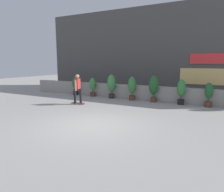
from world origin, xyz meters
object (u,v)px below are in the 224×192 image
Objects in this scene: potted_plant_2 at (111,84)px; potted_plant_3 at (132,87)px; skater_by_wall_left at (78,88)px; potted_plant_1 at (93,86)px; potted_plant_6 at (209,93)px; potted_plant_0 at (75,85)px; potted_plant_4 at (154,87)px; potted_plant_5 at (181,90)px.

potted_plant_3 is at bearing -0.00° from potted_plant_2.
potted_plant_1 is at bearing 105.65° from skater_by_wall_left.
potted_plant_2 is 1.47m from potted_plant_3.
potted_plant_1 is 0.99× the size of potted_plant_6.
skater_by_wall_left reaches higher than potted_plant_0.
potted_plant_1 is 2.76m from skater_by_wall_left.
potted_plant_3 is 0.93× the size of potted_plant_4.
potted_plant_5 is 1.08× the size of potted_plant_6.
potted_plant_6 is at bearing 0.00° from potted_plant_4.
potted_plant_1 is at bearing -180.00° from potted_plant_5.
skater_by_wall_left is at bearing -49.89° from potted_plant_0.
potted_plant_1 is 0.83× the size of potted_plant_2.
potted_plant_6 is (5.85, 0.00, -0.19)m from potted_plant_2.
skater_by_wall_left is at bearing -74.35° from potted_plant_1.
potted_plant_5 is (2.97, 0.00, -0.04)m from potted_plant_3.
potted_plant_1 is 4.34m from potted_plant_4.
skater_by_wall_left reaches higher than potted_plant_4.
potted_plant_2 is (2.97, 0.00, 0.18)m from potted_plant_0.
potted_plant_2 is 1.06× the size of potted_plant_3.
potted_plant_4 is 3.00m from potted_plant_6.
potted_plant_5 is at bearing 180.00° from potted_plant_6.
skater_by_wall_left is (0.74, -2.65, 0.21)m from potted_plant_1.
potted_plant_2 is at bearing 0.00° from potted_plant_0.
potted_plant_0 is 7.41m from potted_plant_5.
skater_by_wall_left is at bearing -143.58° from potted_plant_4.
potted_plant_0 is 1.01× the size of potted_plant_1.
potted_plant_3 is at bearing 180.00° from potted_plant_4.
potted_plant_6 is at bearing 0.00° from potted_plant_3.
potted_plant_2 is at bearing 180.00° from potted_plant_3.
potted_plant_2 is at bearing 74.37° from skater_by_wall_left.
potted_plant_4 is at bearing -0.00° from potted_plant_2.
potted_plant_1 is 2.95m from potted_plant_3.
potted_plant_5 is (7.41, 0.00, 0.07)m from potted_plant_0.
potted_plant_3 is (1.46, -0.00, -0.06)m from potted_plant_2.
potted_plant_1 is 0.77× the size of skater_by_wall_left.
potted_plant_5 is at bearing 0.00° from potted_plant_1.
potted_plant_5 is 0.84× the size of skater_by_wall_left.
potted_plant_5 is 5.82m from skater_by_wall_left.
potted_plant_3 is 1.04× the size of potted_plant_5.
skater_by_wall_left reaches higher than potted_plant_5.
potted_plant_2 reaches higher than potted_plant_3.
potted_plant_5 is at bearing 0.00° from potted_plant_3.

